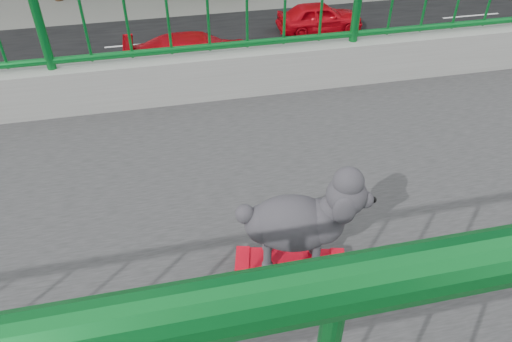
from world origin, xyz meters
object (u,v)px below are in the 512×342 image
object	(u,v)px
car_2	(50,116)
car_4	(320,17)
skateboard	(290,262)
poodle	(300,219)
car_1	(94,171)
car_3	(199,56)
car_5	(384,212)

from	to	relation	value
car_2	car_4	xyz separation A→B (m)	(-6.40, 10.93, -0.07)
skateboard	poodle	size ratio (longest dim) A/B	0.92
poodle	car_4	size ratio (longest dim) A/B	0.14
car_2	car_4	bearing A→B (deg)	-59.64
car_1	car_4	world-z (taller)	car_1
skateboard	poodle	bearing A→B (deg)	90.00
car_3	car_5	distance (m)	10.13
car_2	car_5	size ratio (longest dim) A/B	1.08
car_3	poodle	bearing A→B (deg)	176.07
car_2	car_4	size ratio (longest dim) A/B	1.35
car_3	car_4	distance (m)	6.69
car_1	car_5	bearing A→B (deg)	64.88
car_1	car_3	size ratio (longest dim) A/B	0.81
car_4	skateboard	bearing A→B (deg)	159.85
car_5	car_1	bearing A→B (deg)	-115.12
poodle	car_2	xyz separation A→B (m)	(-12.65, -3.97, -6.58)
car_2	car_1	bearing A→B (deg)	-155.55
car_2	car_5	world-z (taller)	car_5
car_1	car_3	distance (m)	7.34
car_4	car_5	bearing A→B (deg)	168.31
car_4	car_2	bearing A→B (deg)	120.36
car_4	car_5	xyz separation A→B (m)	(12.80, -2.65, 0.14)
car_4	car_1	bearing A→B (deg)	135.38
skateboard	car_5	xyz separation A→B (m)	(-6.24, 4.34, -6.25)
poodle	car_4	distance (m)	21.34
car_4	car_5	world-z (taller)	car_5
poodle	car_1	world-z (taller)	poodle
car_1	car_5	world-z (taller)	car_5
car_3	car_1	bearing A→B (deg)	150.62
poodle	car_1	xyz separation A→B (m)	(-9.45, -2.51, -6.58)
skateboard	car_2	world-z (taller)	skateboard
skateboard	car_4	size ratio (longest dim) A/B	0.13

